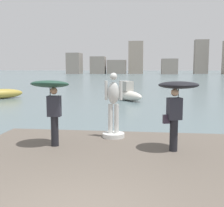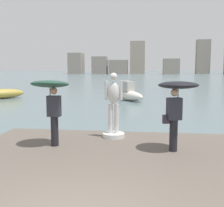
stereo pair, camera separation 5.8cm
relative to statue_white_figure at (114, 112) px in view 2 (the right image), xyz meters
The scene contains 8 objects.
ground_plane 34.60m from the statue_white_figure, 90.04° to the left, with size 400.00×400.00×0.00m, color slate.
pier 3.90m from the statue_white_figure, 90.38° to the right, with size 7.76×9.34×0.40m, color #60564C.
statue_white_figure is the anchor object (origin of this frame).
onlooker_left 2.18m from the statue_white_figure, 143.93° to the right, with size 1.14×1.15×1.98m.
onlooker_right 2.40m from the statue_white_figure, 34.74° to the right, with size 1.39×1.39×1.93m.
boat_near 18.28m from the statue_white_figure, 128.69° to the left, with size 3.42×3.42×0.83m.
boat_leftward 14.22m from the statue_white_figure, 91.98° to the left, with size 2.96×3.44×1.57m.
distant_skyline 109.48m from the statue_white_figure, 89.03° to the left, with size 67.46×12.55×13.79m.
Camera 2 is at (1.16, -3.83, 2.70)m, focal length 46.29 mm.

